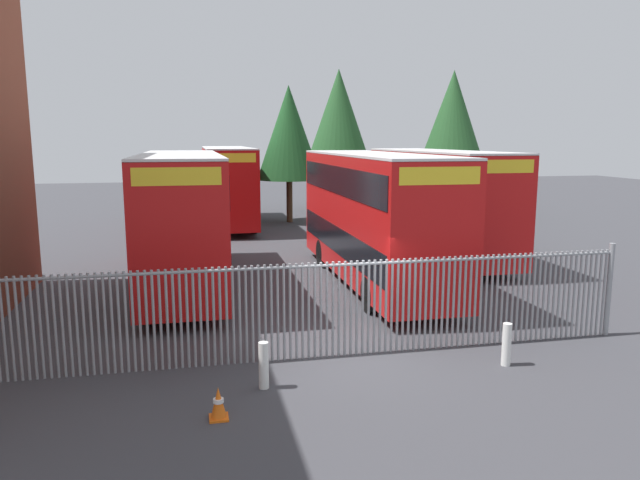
{
  "coord_description": "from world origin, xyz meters",
  "views": [
    {
      "loc": [
        -3.6,
        -12.54,
        4.9
      ],
      "look_at": [
        0.0,
        4.0,
        2.0
      ],
      "focal_mm": 33.3,
      "sensor_mm": 36.0,
      "label": 1
    }
  ],
  "objects_px": {
    "double_decker_bus_behind_fence_left": "(182,214)",
    "bollard_near_left": "(264,365)",
    "traffic_cone_by_gate": "(218,403)",
    "double_decker_bus_far_back": "(227,183)",
    "bollard_center_front": "(507,344)",
    "double_decker_bus_behind_fence_right": "(437,198)",
    "double_decker_bus_near_gate": "(373,213)"
  },
  "relations": [
    {
      "from": "double_decker_bus_behind_fence_left",
      "to": "bollard_near_left",
      "type": "bearing_deg",
      "value": -79.87
    },
    {
      "from": "bollard_near_left",
      "to": "traffic_cone_by_gate",
      "type": "height_order",
      "value": "bollard_near_left"
    },
    {
      "from": "bollard_near_left",
      "to": "traffic_cone_by_gate",
      "type": "distance_m",
      "value": 1.49
    },
    {
      "from": "double_decker_bus_behind_fence_left",
      "to": "bollard_near_left",
      "type": "xyz_separation_m",
      "value": [
        1.61,
        -9.0,
        -1.95
      ]
    },
    {
      "from": "double_decker_bus_far_back",
      "to": "bollard_near_left",
      "type": "distance_m",
      "value": 23.04
    },
    {
      "from": "bollard_center_front",
      "to": "double_decker_bus_behind_fence_right",
      "type": "bearing_deg",
      "value": 73.88
    },
    {
      "from": "double_decker_bus_far_back",
      "to": "bollard_near_left",
      "type": "xyz_separation_m",
      "value": [
        -0.74,
        -22.94,
        -1.95
      ]
    },
    {
      "from": "bollard_near_left",
      "to": "bollard_center_front",
      "type": "xyz_separation_m",
      "value": [
        5.32,
        0.08,
        0.0
      ]
    },
    {
      "from": "double_decker_bus_near_gate",
      "to": "traffic_cone_by_gate",
      "type": "bearing_deg",
      "value": -121.98
    },
    {
      "from": "double_decker_bus_behind_fence_right",
      "to": "bollard_center_front",
      "type": "height_order",
      "value": "double_decker_bus_behind_fence_right"
    },
    {
      "from": "double_decker_bus_near_gate",
      "to": "bollard_center_front",
      "type": "relative_size",
      "value": 11.38
    },
    {
      "from": "bollard_near_left",
      "to": "bollard_center_front",
      "type": "bearing_deg",
      "value": 0.86
    },
    {
      "from": "double_decker_bus_near_gate",
      "to": "double_decker_bus_far_back",
      "type": "bearing_deg",
      "value": 104.74
    },
    {
      "from": "double_decker_bus_far_back",
      "to": "traffic_cone_by_gate",
      "type": "relative_size",
      "value": 18.32
    },
    {
      "from": "double_decker_bus_behind_fence_left",
      "to": "bollard_center_front",
      "type": "relative_size",
      "value": 11.38
    },
    {
      "from": "double_decker_bus_far_back",
      "to": "bollard_center_front",
      "type": "xyz_separation_m",
      "value": [
        4.58,
        -22.86,
        -1.95
      ]
    },
    {
      "from": "double_decker_bus_near_gate",
      "to": "bollard_center_front",
      "type": "distance_m",
      "value": 8.08
    },
    {
      "from": "double_decker_bus_behind_fence_left",
      "to": "traffic_cone_by_gate",
      "type": "distance_m",
      "value": 10.38
    },
    {
      "from": "double_decker_bus_behind_fence_left",
      "to": "double_decker_bus_behind_fence_right",
      "type": "bearing_deg",
      "value": 16.61
    },
    {
      "from": "traffic_cone_by_gate",
      "to": "double_decker_bus_behind_fence_right",
      "type": "bearing_deg",
      "value": 53.67
    },
    {
      "from": "bollard_center_front",
      "to": "traffic_cone_by_gate",
      "type": "distance_m",
      "value": 6.38
    },
    {
      "from": "double_decker_bus_behind_fence_right",
      "to": "bollard_center_front",
      "type": "bearing_deg",
      "value": -106.12
    },
    {
      "from": "double_decker_bus_near_gate",
      "to": "double_decker_bus_behind_fence_right",
      "type": "height_order",
      "value": "same"
    },
    {
      "from": "bollard_near_left",
      "to": "double_decker_bus_behind_fence_left",
      "type": "bearing_deg",
      "value": 100.13
    },
    {
      "from": "double_decker_bus_behind_fence_left",
      "to": "traffic_cone_by_gate",
      "type": "xyz_separation_m",
      "value": [
        0.66,
        -10.14,
        -2.13
      ]
    },
    {
      "from": "bollard_center_front",
      "to": "traffic_cone_by_gate",
      "type": "height_order",
      "value": "bollard_center_front"
    },
    {
      "from": "double_decker_bus_far_back",
      "to": "double_decker_bus_behind_fence_right",
      "type": "bearing_deg",
      "value": -53.4
    },
    {
      "from": "double_decker_bus_behind_fence_right",
      "to": "traffic_cone_by_gate",
      "type": "bearing_deg",
      "value": -126.33
    },
    {
      "from": "double_decker_bus_behind_fence_right",
      "to": "bollard_center_front",
      "type": "relative_size",
      "value": 11.38
    },
    {
      "from": "double_decker_bus_behind_fence_left",
      "to": "double_decker_bus_behind_fence_right",
      "type": "relative_size",
      "value": 1.0
    },
    {
      "from": "double_decker_bus_behind_fence_right",
      "to": "bollard_center_front",
      "type": "distance_m",
      "value": 12.66
    },
    {
      "from": "double_decker_bus_behind_fence_left",
      "to": "double_decker_bus_behind_fence_right",
      "type": "distance_m",
      "value": 10.86
    }
  ]
}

